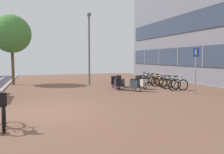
# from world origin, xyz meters

# --- Properties ---
(ground) EXTENTS (21.00, 40.00, 0.13)m
(ground) POSITION_xyz_m (1.43, 0.00, -0.02)
(ground) COLOR black
(bicycle_foreground) EXTENTS (0.63, 1.48, 1.14)m
(bicycle_foreground) POSITION_xyz_m (-1.28, -1.76, 0.41)
(bicycle_foreground) COLOR black
(bicycle_foreground) RESTS_ON ground
(bicycle_rack_00) EXTENTS (1.41, 0.48, 1.03)m
(bicycle_rack_00) POSITION_xyz_m (8.29, 3.01, 0.36)
(bicycle_rack_00) COLOR black
(bicycle_rack_00) RESTS_ON ground
(bicycle_rack_01) EXTENTS (1.35, 0.48, 0.99)m
(bicycle_rack_01) POSITION_xyz_m (8.27, 3.74, 0.35)
(bicycle_rack_01) COLOR black
(bicycle_rack_01) RESTS_ON ground
(bicycle_rack_02) EXTENTS (1.28, 0.48, 0.93)m
(bicycle_rack_02) POSITION_xyz_m (8.42, 4.48, 0.33)
(bicycle_rack_02) COLOR black
(bicycle_rack_02) RESTS_ON ground
(bicycle_rack_03) EXTENTS (1.33, 0.48, 0.97)m
(bicycle_rack_03) POSITION_xyz_m (8.24, 5.21, 0.34)
(bicycle_rack_03) COLOR black
(bicycle_rack_03) RESTS_ON ground
(bicycle_rack_04) EXTENTS (1.39, 0.48, 1.00)m
(bicycle_rack_04) POSITION_xyz_m (8.29, 5.94, 0.35)
(bicycle_rack_04) COLOR black
(bicycle_rack_04) RESTS_ON ground
(bicycle_rack_05) EXTENTS (1.22, 0.57, 0.93)m
(bicycle_rack_05) POSITION_xyz_m (8.22, 6.67, 0.33)
(bicycle_rack_05) COLOR black
(bicycle_rack_05) RESTS_ON ground
(bicycle_rack_06) EXTENTS (1.44, 0.48, 1.03)m
(bicycle_rack_06) POSITION_xyz_m (8.34, 7.40, 0.36)
(bicycle_rack_06) COLOR black
(bicycle_rack_06) RESTS_ON ground
(scooter_near) EXTENTS (0.55, 1.81, 0.78)m
(scooter_near) POSITION_xyz_m (6.48, 4.51, 0.40)
(scooter_near) COLOR black
(scooter_near) RESTS_ON ground
(scooter_mid) EXTENTS (1.06, 1.60, 1.03)m
(scooter_mid) POSITION_xyz_m (5.43, 3.74, 0.46)
(scooter_mid) COLOR black
(scooter_mid) RESTS_ON ground
(scooter_far) EXTENTS (0.53, 1.88, 0.99)m
(scooter_far) POSITION_xyz_m (4.75, 4.85, 0.45)
(scooter_far) COLOR black
(scooter_far) RESTS_ON ground
(parking_sign) EXTENTS (0.40, 0.07, 2.63)m
(parking_sign) POSITION_xyz_m (8.34, 1.53, 1.62)
(parking_sign) COLOR gray
(parking_sign) RESTS_ON ground
(lamp_post) EXTENTS (0.20, 0.52, 5.45)m
(lamp_post) POSITION_xyz_m (3.63, 7.87, 3.04)
(lamp_post) COLOR slate
(lamp_post) RESTS_ON ground
(street_tree) EXTENTS (2.92, 2.92, 5.40)m
(street_tree) POSITION_xyz_m (-1.97, 9.95, 3.92)
(street_tree) COLOR brown
(street_tree) RESTS_ON ground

